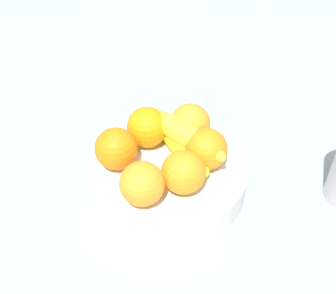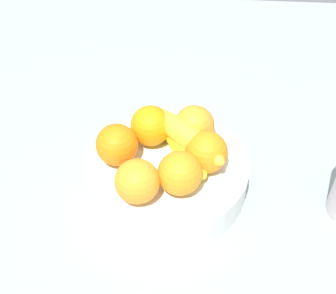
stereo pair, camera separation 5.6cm
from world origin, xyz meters
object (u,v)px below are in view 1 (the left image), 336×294
(orange_center, at_px, (206,149))
(orange_top_stack, at_px, (116,150))
(orange_back_right, at_px, (149,127))
(orange_back_left, at_px, (190,124))
(banana_bunch, at_px, (182,138))
(orange_front_right, at_px, (183,172))
(orange_front_left, at_px, (142,184))
(fruit_bowl, at_px, (168,176))

(orange_center, height_order, orange_top_stack, same)
(orange_back_right, bearing_deg, orange_back_left, 5.07)
(orange_back_right, height_order, banana_bunch, orange_back_right)
(orange_top_stack, bearing_deg, orange_front_right, -25.62)
(orange_front_left, xyz_separation_m, orange_top_stack, (-0.04, 0.07, 0.00))
(orange_center, relative_size, orange_back_right, 1.00)
(orange_front_right, distance_m, orange_center, 0.06)
(orange_center, xyz_separation_m, orange_top_stack, (-0.14, 0.00, 0.00))
(orange_back_left, height_order, orange_back_right, same)
(orange_back_left, bearing_deg, orange_front_right, -99.19)
(orange_top_stack, bearing_deg, banana_bunch, 14.70)
(orange_back_left, relative_size, orange_back_right, 1.00)
(orange_back_right, bearing_deg, orange_center, -31.37)
(fruit_bowl, distance_m, orange_top_stack, 0.10)
(orange_front_left, distance_m, orange_back_right, 0.12)
(orange_front_left, xyz_separation_m, orange_front_right, (0.06, 0.02, 0.00))
(orange_front_left, height_order, banana_bunch, orange_front_left)
(orange_back_left, xyz_separation_m, orange_back_right, (-0.07, -0.01, 0.00))
(orange_front_left, relative_size, orange_center, 1.00)
(fruit_bowl, height_order, orange_front_right, orange_front_right)
(fruit_bowl, bearing_deg, banana_bunch, 50.53)
(orange_front_left, height_order, orange_front_right, same)
(orange_back_left, xyz_separation_m, banana_bunch, (-0.02, -0.03, -0.00))
(fruit_bowl, xyz_separation_m, orange_front_left, (-0.04, -0.07, 0.06))
(fruit_bowl, xyz_separation_m, orange_front_right, (0.02, -0.05, 0.06))
(orange_front_left, xyz_separation_m, orange_back_right, (0.01, 0.12, 0.00))
(orange_front_right, height_order, banana_bunch, orange_front_right)
(fruit_bowl, bearing_deg, orange_back_right, 118.93)
(orange_back_right, distance_m, orange_top_stack, 0.07)
(orange_top_stack, relative_size, banana_bunch, 0.41)
(orange_back_left, distance_m, orange_top_stack, 0.14)
(fruit_bowl, relative_size, orange_front_left, 3.86)
(orange_front_left, bearing_deg, orange_center, 34.30)
(fruit_bowl, xyz_separation_m, orange_center, (0.06, -0.00, 0.06))
(orange_front_left, xyz_separation_m, orange_center, (0.10, 0.07, 0.00))
(orange_front_left, distance_m, orange_center, 0.12)
(orange_center, relative_size, banana_bunch, 0.41)
(banana_bunch, bearing_deg, orange_top_stack, -165.30)
(orange_front_left, relative_size, orange_top_stack, 1.00)
(banana_bunch, bearing_deg, fruit_bowl, -129.47)
(orange_back_right, bearing_deg, orange_front_left, -94.97)
(orange_front_right, height_order, orange_center, same)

